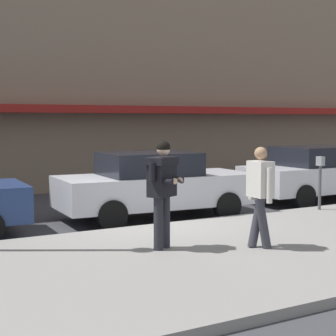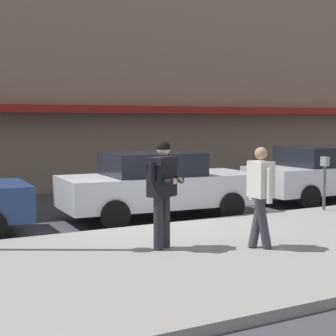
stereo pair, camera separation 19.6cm
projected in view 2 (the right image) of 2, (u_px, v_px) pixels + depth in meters
name	position (u px, v px, depth m)	size (l,w,h in m)	color
ground_plane	(152.00, 229.00, 11.77)	(80.00, 80.00, 0.00)	#3D3D42
sidewalk	(278.00, 247.00, 9.76)	(32.00, 5.30, 0.14)	gray
curb_paint_line	(191.00, 224.00, 12.29)	(28.00, 0.12, 0.01)	silver
parked_sedan_mid	(158.00, 185.00, 12.87)	(4.62, 2.17, 1.54)	silver
parked_sedan_far	(325.00, 174.00, 15.49)	(4.52, 1.96, 1.54)	silver
man_texting_on_phone	(162.00, 183.00, 9.24)	(0.62, 0.65, 1.81)	#23232B
pedestrian_in_light_coat	(261.00, 191.00, 9.30)	(0.35, 0.60, 1.70)	#33333D
parking_meter	(325.00, 175.00, 13.23)	(0.12, 0.18, 1.27)	#4C4C51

